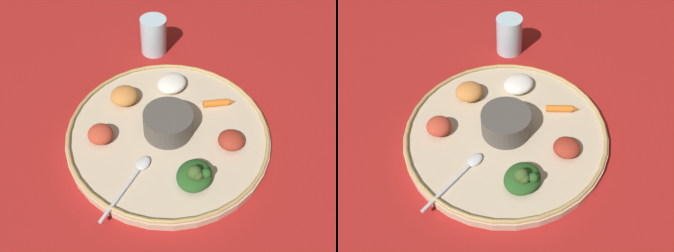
# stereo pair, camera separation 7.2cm
# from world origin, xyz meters

# --- Properties ---
(ground_plane) EXTENTS (2.40, 2.40, 0.00)m
(ground_plane) POSITION_xyz_m (0.00, 0.00, 0.00)
(ground_plane) COLOR maroon
(platter) EXTENTS (0.42, 0.42, 0.02)m
(platter) POSITION_xyz_m (0.00, 0.00, 0.01)
(platter) COLOR #C6B293
(platter) RESTS_ON ground_plane
(platter_rim) EXTENTS (0.41, 0.41, 0.01)m
(platter_rim) POSITION_xyz_m (0.00, 0.00, 0.02)
(platter_rim) COLOR tan
(platter_rim) RESTS_ON platter
(center_bowl) EXTENTS (0.10, 0.10, 0.05)m
(center_bowl) POSITION_xyz_m (0.00, 0.00, 0.05)
(center_bowl) COLOR #4C4742
(center_bowl) RESTS_ON platter
(spoon) EXTENTS (0.12, 0.12, 0.01)m
(spoon) POSITION_xyz_m (0.09, 0.10, 0.02)
(spoon) COLOR silver
(spoon) RESTS_ON platter
(greens_pile) EXTENTS (0.10, 0.10, 0.05)m
(greens_pile) POSITION_xyz_m (-0.02, 0.13, 0.04)
(greens_pile) COLOR #23511E
(greens_pile) RESTS_ON platter
(carrot_near_spoon) EXTENTS (0.07, 0.02, 0.01)m
(carrot_near_spoon) POSITION_xyz_m (-0.12, -0.05, 0.03)
(carrot_near_spoon) COLOR orange
(carrot_near_spoon) RESTS_ON platter
(mound_rice_white) EXTENTS (0.09, 0.09, 0.02)m
(mound_rice_white) POSITION_xyz_m (-0.04, -0.13, 0.03)
(mound_rice_white) COLOR silver
(mound_rice_white) RESTS_ON platter
(mound_beet) EXTENTS (0.06, 0.06, 0.03)m
(mound_beet) POSITION_xyz_m (-0.11, 0.06, 0.03)
(mound_beet) COLOR maroon
(mound_beet) RESTS_ON platter
(mound_berbere_red) EXTENTS (0.07, 0.07, 0.03)m
(mound_berbere_red) POSITION_xyz_m (0.14, -0.01, 0.04)
(mound_berbere_red) COLOR #B73D28
(mound_berbere_red) RESTS_ON platter
(mound_squash) EXTENTS (0.07, 0.07, 0.03)m
(mound_squash) POSITION_xyz_m (0.07, -0.11, 0.04)
(mound_squash) COLOR #C67A38
(mound_squash) RESTS_ON platter
(drinking_glass) EXTENTS (0.07, 0.07, 0.09)m
(drinking_glass) POSITION_xyz_m (-0.03, -0.29, 0.04)
(drinking_glass) COLOR silver
(drinking_glass) RESTS_ON ground_plane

